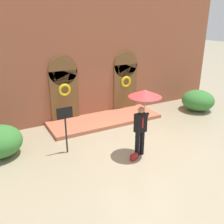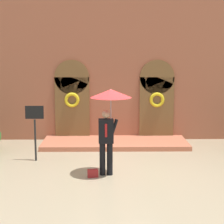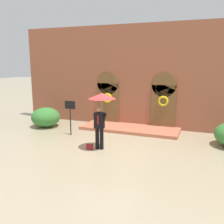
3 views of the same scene
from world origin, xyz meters
name	(u,v)px [view 2 (image 2 of 3)]	position (x,y,z in m)	size (l,w,h in m)	color
ground_plane	(117,172)	(0.00, 0.00, 0.00)	(80.00, 80.00, 0.00)	tan
building_facade	(114,69)	(0.00, 4.15, 2.68)	(14.00, 2.30, 5.60)	#9E563D
person_with_umbrella	(110,106)	(-0.21, -0.23, 1.91)	(1.10, 1.10, 2.36)	black
handbag	(93,173)	(-0.67, -0.43, 0.11)	(0.28, 0.12, 0.22)	maroon
sign_post	(35,124)	(-2.49, 1.15, 1.16)	(0.56, 0.06, 1.72)	black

